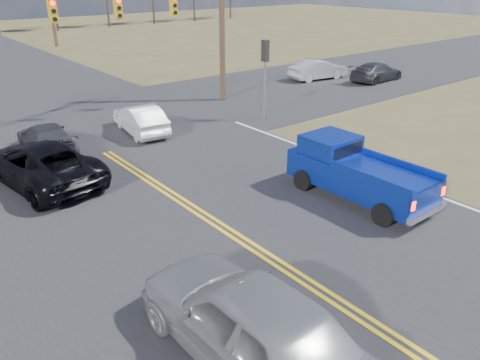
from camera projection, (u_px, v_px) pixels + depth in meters
ground at (404, 346)px, 9.26m from camera, size 160.00×160.00×0.00m
road_main at (155, 184)px, 16.39m from camera, size 14.00×120.00×0.02m
road_cross at (71, 130)px, 22.10m from camera, size 120.00×12.00×0.02m
signal_gantry at (67, 16)px, 20.18m from camera, size 19.60×4.83×10.00m
utility_poles at (61, 14)px, 19.26m from camera, size 19.60×58.32×10.00m
pickup_truck at (355, 172)px, 15.09m from camera, size 1.99×4.93×1.85m
silver_suv at (250, 322)px, 8.60m from camera, size 2.21×5.33×1.80m
black_suv at (41, 163)px, 16.17m from camera, size 3.29×5.72×1.50m
white_car_queue at (140, 119)px, 21.42m from camera, size 1.92×4.14×1.31m
dgrey_car_queue at (47, 139)px, 19.01m from camera, size 2.06×4.35×1.23m
cross_car_east_near at (318, 69)px, 32.25m from camera, size 2.03×4.36×1.38m
cross_car_east_far at (376, 72)px, 31.74m from camera, size 1.90×4.39×1.26m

